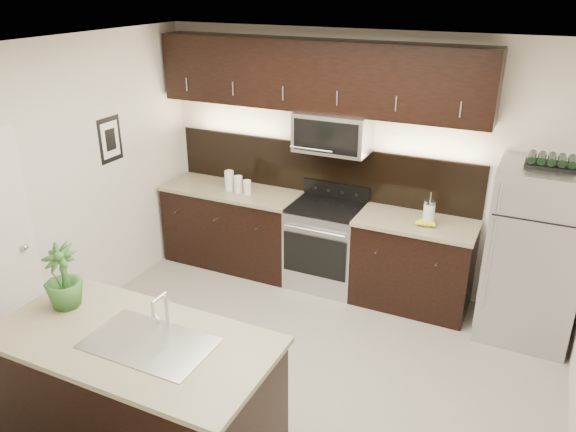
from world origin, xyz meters
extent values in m
plane|color=gray|center=(0.00, 0.00, 0.00)|extent=(4.50, 4.50, 0.00)
cube|color=beige|center=(0.00, 2.00, 1.35)|extent=(4.50, 0.02, 2.70)
cube|color=beige|center=(0.00, -2.00, 1.35)|extent=(4.50, 0.02, 2.70)
cube|color=beige|center=(-2.25, 0.00, 1.35)|extent=(0.02, 4.00, 2.70)
cube|color=white|center=(0.00, 0.00, 2.70)|extent=(4.50, 4.00, 0.02)
sphere|color=silver|center=(-2.20, -0.48, 1.00)|extent=(0.06, 0.06, 0.06)
cube|color=black|center=(-2.24, 0.75, 1.65)|extent=(0.01, 0.32, 0.46)
cube|color=white|center=(-2.23, 0.75, 1.65)|extent=(0.00, 0.24, 0.36)
cube|color=black|center=(-1.42, 1.69, 0.45)|extent=(1.57, 0.62, 0.90)
cube|color=black|center=(0.71, 1.69, 0.45)|extent=(1.16, 0.62, 0.90)
cube|color=#B2B2B7|center=(-0.25, 1.69, 0.45)|extent=(0.76, 0.62, 0.90)
cube|color=black|center=(-0.25, 1.69, 0.92)|extent=(0.76, 0.60, 0.03)
cube|color=#C0BA90|center=(-1.42, 1.69, 0.92)|extent=(1.59, 0.65, 0.04)
cube|color=#C0BA90|center=(0.71, 1.69, 0.92)|extent=(1.18, 0.65, 0.04)
cube|color=black|center=(-0.46, 1.99, 1.22)|extent=(3.49, 0.02, 0.56)
cube|color=#B2B2B7|center=(-0.25, 1.80, 1.70)|extent=(0.76, 0.40, 0.40)
cube|color=black|center=(-0.46, 1.83, 2.25)|extent=(3.49, 0.33, 0.70)
cube|color=black|center=(-0.56, -1.07, 0.45)|extent=(1.90, 0.90, 0.90)
cube|color=#C0BA90|center=(-0.56, -1.07, 0.92)|extent=(1.96, 0.96, 0.04)
cube|color=silver|center=(-0.41, -1.07, 0.95)|extent=(0.84, 0.50, 0.01)
cylinder|color=silver|center=(-0.41, -0.86, 1.06)|extent=(0.03, 0.03, 0.24)
cylinder|color=silver|center=(-0.41, -0.93, 1.21)|extent=(0.02, 0.14, 0.02)
cylinder|color=silver|center=(-0.41, -1.00, 1.16)|extent=(0.02, 0.02, 0.10)
cube|color=#B2B2B7|center=(1.80, 1.63, 0.84)|extent=(0.81, 0.73, 1.67)
cube|color=black|center=(1.80, 1.63, 1.69)|extent=(0.41, 0.26, 0.03)
cylinder|color=black|center=(1.64, 1.63, 1.73)|extent=(0.07, 0.24, 0.07)
cylinder|color=black|center=(1.72, 1.63, 1.73)|extent=(0.07, 0.24, 0.07)
cylinder|color=black|center=(1.80, 1.63, 1.73)|extent=(0.07, 0.24, 0.07)
cylinder|color=black|center=(1.88, 1.63, 1.73)|extent=(0.07, 0.24, 0.07)
cylinder|color=black|center=(1.96, 1.63, 1.73)|extent=(0.07, 0.24, 0.07)
imported|color=#2F5D25|center=(-1.24, -0.95, 1.18)|extent=(0.29, 0.29, 0.48)
cylinder|color=silver|center=(-1.41, 1.64, 1.05)|extent=(0.10, 0.10, 0.23)
cylinder|color=silver|center=(-1.29, 1.63, 1.03)|extent=(0.09, 0.09, 0.19)
cylinder|color=silver|center=(-1.16, 1.61, 1.02)|extent=(0.09, 0.09, 0.16)
cylinder|color=silver|center=(0.82, 1.64, 1.05)|extent=(0.11, 0.11, 0.22)
cylinder|color=silver|center=(0.82, 1.64, 1.17)|extent=(0.11, 0.11, 0.02)
cylinder|color=silver|center=(0.82, 1.64, 1.22)|extent=(0.01, 0.01, 0.09)
ellipsoid|color=gold|center=(0.76, 1.61, 0.97)|extent=(0.22, 0.18, 0.06)
camera|label=1|loc=(1.73, -3.44, 3.17)|focal=35.00mm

